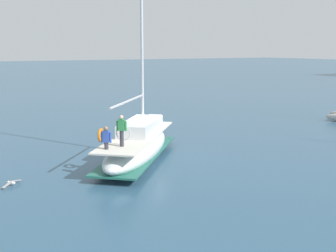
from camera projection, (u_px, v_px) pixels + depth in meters
ground_plane at (146, 151)px, 26.02m from camera, size 400.00×400.00×0.00m
main_sailboat at (138, 144)px, 23.86m from camera, size 8.73×8.22×13.54m
seagull at (12, 183)px, 19.44m from camera, size 0.96×1.06×0.18m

